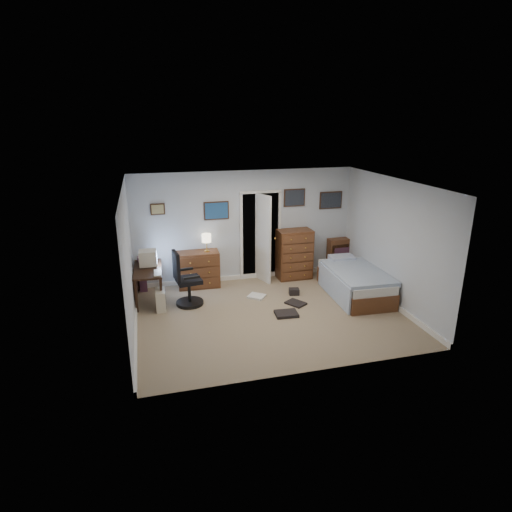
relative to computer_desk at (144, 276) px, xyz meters
The scene contains 15 objects.
floor 2.68m from the computer_desk, 29.85° to the right, with size 5.00×4.00×0.02m, color gray.
computer_desk is the anchor object (origin of this frame).
crt_monitor 0.37m from the computer_desk, 54.79° to the left, with size 0.37×0.34×0.33m.
keyboard 0.47m from the computer_desk, 53.41° to the right, with size 0.14×0.37×0.02m, color beige.
pc_tower 0.70m from the computer_desk, 62.86° to the right, with size 0.20×0.39×0.41m.
office_chair 0.91m from the computer_desk, 29.90° to the right, with size 0.62×0.62×1.13m.
media_stack 0.53m from the computer_desk, 94.33° to the left, with size 0.16×0.16×0.78m, color maroon.
low_dresser 1.26m from the computer_desk, 21.85° to the left, with size 0.90×0.45×0.80m, color brown.
table_lamp 1.54m from the computer_desk, 18.88° to the left, with size 0.21×0.21×0.39m.
doorway 2.84m from the computer_desk, 20.10° to the left, with size 0.96×1.12×2.05m.
tall_dresser 3.41m from the computer_desk, ahead, with size 0.78×0.46×1.15m, color brown.
headboard_bookcase 4.78m from the computer_desk, ahead, with size 0.94×0.29×0.83m.
bed 4.36m from the computer_desk, 11.23° to the right, with size 1.12×1.98×0.63m.
wall_posters 3.17m from the computer_desk, 13.19° to the left, with size 4.38×0.04×0.60m.
floor_clutter 2.88m from the computer_desk, 19.26° to the right, with size 1.14×1.35×0.13m.
Camera 1 is at (-2.16, -7.11, 3.61)m, focal length 30.00 mm.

